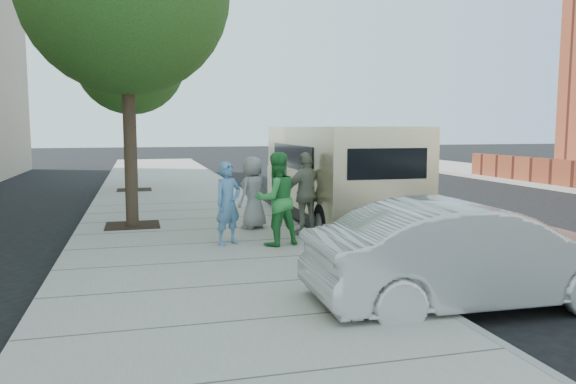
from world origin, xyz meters
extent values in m
plane|color=black|center=(0.00, 0.00, 0.00)|extent=(120.00, 120.00, 0.00)
cube|color=gray|center=(-1.00, 0.00, 0.07)|extent=(5.00, 60.00, 0.15)
cube|color=gray|center=(1.44, 0.00, 0.07)|extent=(0.12, 60.00, 0.16)
cube|color=black|center=(-2.30, 2.40, 0.15)|extent=(1.20, 1.20, 0.01)
cylinder|color=#38281E|center=(-2.30, 2.40, 2.13)|extent=(0.28, 0.28, 3.96)
cube|color=black|center=(-2.30, 10.00, 0.15)|extent=(1.20, 1.20, 0.01)
cylinder|color=#38281E|center=(-2.30, 10.00, 1.91)|extent=(0.28, 0.28, 3.52)
sphere|color=#1C4D19|center=(-2.30, 10.00, 4.71)|extent=(3.80, 3.80, 3.80)
sphere|color=#1C4D19|center=(-1.70, 9.60, 5.21)|extent=(2.85, 2.85, 2.85)
sphere|color=#1C4D19|center=(-2.80, 10.50, 5.01)|extent=(2.66, 2.66, 2.66)
cylinder|color=gray|center=(0.57, 0.09, 0.73)|extent=(0.06, 0.06, 1.16)
cube|color=gray|center=(0.57, 0.09, 1.35)|extent=(0.24, 0.12, 0.08)
cube|color=#2D2D30|center=(0.48, 0.11, 1.49)|extent=(0.15, 0.13, 0.23)
cube|color=#2D2D30|center=(0.65, 0.07, 1.49)|extent=(0.15, 0.13, 0.23)
cube|color=beige|center=(2.50, 2.04, 1.30)|extent=(2.27, 5.89, 2.16)
cube|color=beige|center=(2.56, 5.23, 0.77)|extent=(2.00, 0.63, 0.92)
cube|color=black|center=(2.45, -0.90, 1.68)|extent=(1.62, 0.05, 0.60)
cylinder|color=black|center=(1.59, 3.99, 0.41)|extent=(0.30, 0.83, 0.82)
cylinder|color=black|center=(3.49, 3.95, 0.41)|extent=(0.30, 0.83, 0.82)
cylinder|color=black|center=(1.51, 0.01, 0.41)|extent=(0.30, 0.83, 0.82)
cylinder|color=black|center=(3.42, -0.03, 0.41)|extent=(0.30, 0.83, 0.82)
imported|color=silver|center=(2.04, -4.36, 0.71)|extent=(4.33, 1.58, 1.42)
imported|color=#5789BA|center=(-0.51, -0.23, 0.94)|extent=(0.69, 0.61, 1.58)
imported|color=green|center=(0.35, -0.54, 1.03)|extent=(0.99, 0.85, 1.76)
imported|color=gray|center=(0.29, 1.32, 0.94)|extent=(0.92, 0.89, 1.59)
imported|color=gray|center=(1.20, 0.28, 1.01)|extent=(1.08, 0.66, 1.72)
camera|label=1|loc=(-2.13, -10.68, 2.36)|focal=35.00mm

